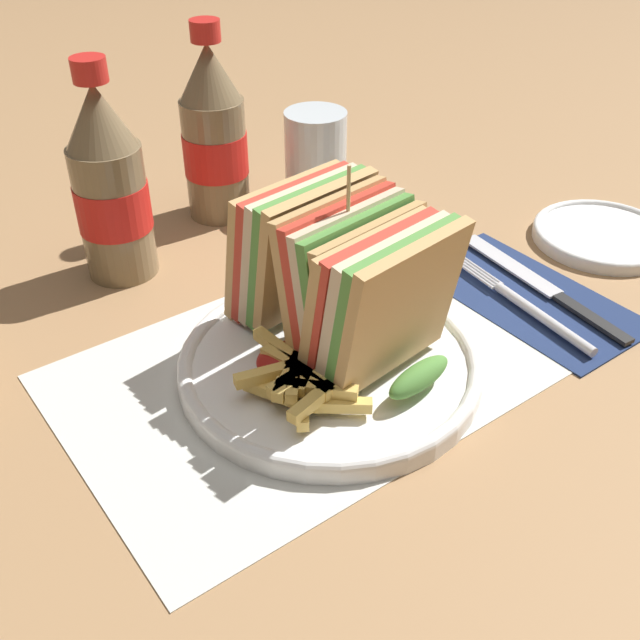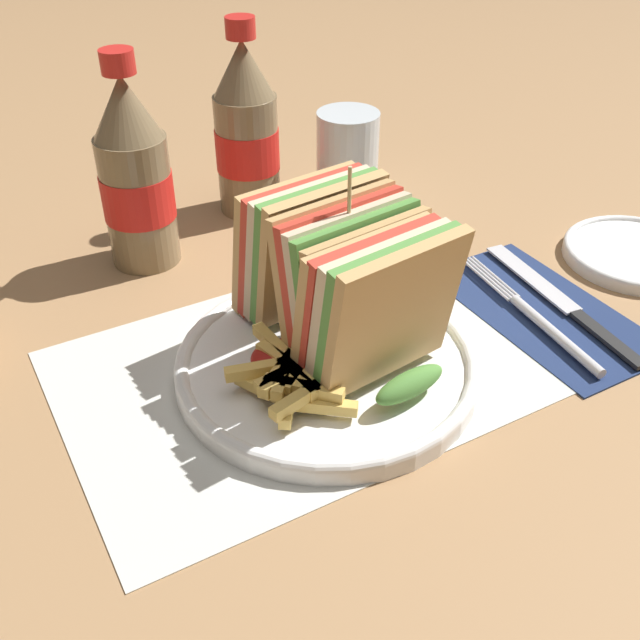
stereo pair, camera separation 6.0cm
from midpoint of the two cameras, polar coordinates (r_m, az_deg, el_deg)
The scene contains 13 objects.
ground_plane at distance 0.60m, azimuth 4.38°, elevation -5.28°, with size 4.00×4.00×0.00m, color #9E754C.
placemat at distance 0.62m, azimuth 2.34°, elevation -3.54°, with size 0.41×0.27×0.00m.
plate_main at distance 0.61m, azimuth 3.78°, elevation -3.35°, with size 0.24×0.24×0.02m.
club_sandwich at distance 0.59m, azimuth 4.91°, elevation 3.00°, with size 0.13×0.20×0.16m.
fries_pile at distance 0.56m, azimuth 0.91°, elevation -4.59°, with size 0.09×0.12×0.02m.
ketchup_blob at distance 0.58m, azimuth -0.06°, elevation -2.90°, with size 0.05×0.04×0.02m.
napkin at distance 0.72m, azimuth 18.95°, elevation 0.65°, with size 0.11×0.21×0.00m.
fork at distance 0.69m, azimuth 18.89°, elevation -0.20°, with size 0.03×0.20×0.01m.
knife at distance 0.73m, azimuth 20.23°, elevation 1.23°, with size 0.04×0.21×0.00m.
coke_bottle_near at distance 0.73m, azimuth -11.60°, elevation 10.54°, with size 0.07×0.07×0.21m.
coke_bottle_far at distance 0.82m, azimuth -3.49°, elevation 14.02°, with size 0.07×0.07×0.21m.
glass_near at distance 0.84m, azimuth 4.18°, elevation 11.99°, with size 0.07×0.07×0.11m.
side_saucer at distance 0.83m, azimuth 24.94°, elevation 4.59°, with size 0.14×0.14×0.01m.
Camera 2 is at (-0.24, -0.39, 0.39)m, focal length 42.00 mm.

